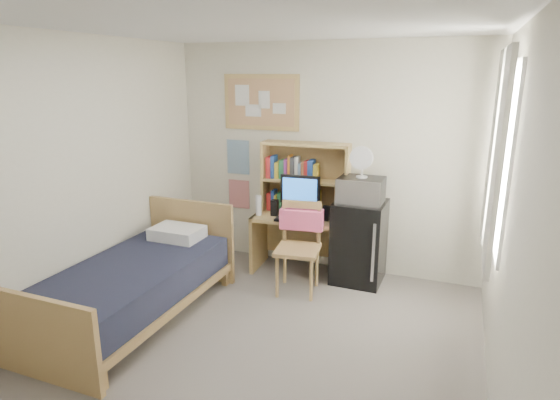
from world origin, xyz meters
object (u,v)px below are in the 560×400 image
at_px(speaker_right, 326,213).
at_px(desk_fan, 362,164).
at_px(bulletin_board, 261,102).
at_px(bed, 134,291).
at_px(desk, 301,244).
at_px(monitor, 300,197).
at_px(microwave, 361,190).
at_px(mini_fridge, 359,242).
at_px(desk_chair, 298,249).
at_px(speaker_left, 275,208).

xyz_separation_m(speaker_right, desk_fan, (0.37, 0.03, 0.58)).
bearing_deg(bulletin_board, bed, -104.91).
bearing_deg(desk, monitor, -90.00).
distance_m(bed, microwave, 2.51).
height_order(mini_fridge, bed, mini_fridge).
bearing_deg(desk, microwave, -3.95).
height_order(desk_chair, desk_fan, desk_fan).
distance_m(desk_chair, bed, 1.66).
bearing_deg(bulletin_board, mini_fridge, -12.02).
distance_m(bulletin_board, speaker_right, 1.51).
xyz_separation_m(bed, speaker_right, (1.41, 1.55, 0.48)).
distance_m(speaker_left, speaker_right, 0.60).
xyz_separation_m(mini_fridge, bed, (-1.78, -1.61, -0.18)).
bearing_deg(microwave, desk_fan, 0.00).
height_order(monitor, speaker_right, monitor).
distance_m(speaker_left, microwave, 1.01).
xyz_separation_m(desk_chair, microwave, (0.53, 0.50, 0.57)).
xyz_separation_m(mini_fridge, microwave, (-0.00, -0.02, 0.59)).
bearing_deg(desk_fan, speaker_right, -173.69).
distance_m(bulletin_board, microwave, 1.58).
height_order(mini_fridge, microwave, microwave).
bearing_deg(mini_fridge, monitor, -172.94).
relative_size(bulletin_board, bed, 0.47).
bearing_deg(microwave, monitor, -174.64).
bearing_deg(bulletin_board, desk, -25.07).
relative_size(mini_fridge, speaker_left, 4.99).
bearing_deg(bulletin_board, monitor, -29.40).
xyz_separation_m(desk, monitor, (0.00, -0.06, 0.58)).
bearing_deg(desk_chair, monitor, 98.78).
height_order(speaker_right, microwave, microwave).
bearing_deg(desk_fan, desk, -179.76).
xyz_separation_m(speaker_right, microwave, (0.37, 0.03, 0.29)).
bearing_deg(monitor, speaker_right, 0.00).
xyz_separation_m(bulletin_board, mini_fridge, (1.28, -0.27, -1.46)).
bearing_deg(bed, desk_fan, 42.10).
bearing_deg(bed, microwave, 42.10).
distance_m(desk, speaker_right, 0.52).
xyz_separation_m(desk_chair, bed, (-1.24, -1.09, -0.21)).
xyz_separation_m(mini_fridge, desk_fan, (-0.00, -0.02, 0.88)).
bearing_deg(desk_chair, speaker_right, 62.54).
xyz_separation_m(bulletin_board, desk_chair, (0.74, -0.79, -1.44)).
bearing_deg(bulletin_board, microwave, -12.87).
relative_size(desk, mini_fridge, 1.18).
height_order(bulletin_board, speaker_left, bulletin_board).
bearing_deg(monitor, bed, -129.14).
xyz_separation_m(monitor, microwave, (0.67, 0.05, 0.14)).
xyz_separation_m(speaker_left, speaker_right, (0.60, 0.03, -0.01)).
bearing_deg(speaker_left, monitor, 0.00).
relative_size(desk, desk_chair, 1.12).
height_order(desk, desk_chair, desk_chair).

